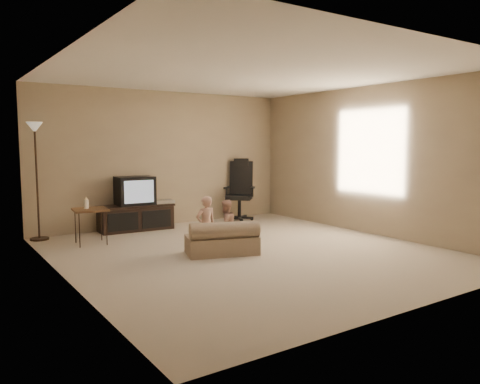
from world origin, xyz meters
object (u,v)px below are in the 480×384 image
object	(u,v)px
side_table	(90,210)
child_sofa	(223,241)
floor_lamp	(36,154)
toddler_right	(226,225)
tv_stand	(136,208)
toddler_left	(206,226)
office_chair	(240,198)

from	to	relation	value
side_table	child_sofa	xyz separation A→B (m)	(1.32, -1.70, -0.34)
floor_lamp	toddler_right	bearing A→B (deg)	-47.95
tv_stand	toddler_right	world-z (taller)	tv_stand
toddler_left	toddler_right	bearing A→B (deg)	-169.55
floor_lamp	toddler_left	bearing A→B (deg)	-54.11
tv_stand	toddler_right	size ratio (longest dim) A/B	1.84
tv_stand	toddler_left	size ratio (longest dim) A/B	1.65
side_table	office_chair	bearing A→B (deg)	11.09
toddler_right	tv_stand	bearing A→B (deg)	-86.82
floor_lamp	toddler_left	size ratio (longest dim) A/B	2.28
toddler_right	floor_lamp	bearing A→B (deg)	-56.61
office_chair	child_sofa	bearing A→B (deg)	-85.46
office_chair	toddler_left	world-z (taller)	office_chair
office_chair	side_table	size ratio (longest dim) A/B	1.67
child_sofa	floor_lamp	bearing A→B (deg)	146.02
tv_stand	side_table	xyz separation A→B (m)	(-1.01, -0.71, 0.13)
child_sofa	toddler_left	distance (m)	0.32
side_table	toddler_right	world-z (taller)	toddler_right
toddler_left	floor_lamp	bearing A→B (deg)	-53.84
floor_lamp	toddler_left	distance (m)	3.07
office_chair	toddler_right	xyz separation A→B (m)	(-1.70, -2.16, -0.07)
floor_lamp	side_table	bearing A→B (deg)	-52.22
tv_stand	office_chair	xyz separation A→B (m)	(2.17, -0.08, 0.05)
office_chair	floor_lamp	distance (m)	3.89
side_table	toddler_left	world-z (taller)	toddler_left
toddler_left	child_sofa	bearing A→B (deg)	154.05
office_chair	toddler_left	distance (m)	3.03
child_sofa	toddler_right	distance (m)	0.29
floor_lamp	child_sofa	size ratio (longest dim) A/B	1.72
tv_stand	child_sofa	xyz separation A→B (m)	(0.31, -2.41, -0.20)
floor_lamp	office_chair	bearing A→B (deg)	-2.17
side_table	toddler_right	distance (m)	2.14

